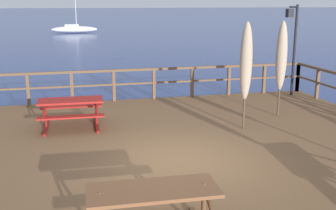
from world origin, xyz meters
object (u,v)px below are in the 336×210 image
at_px(picnic_table_front_right, 153,203).
at_px(patio_umbrella_tall_front, 246,62).
at_px(patio_umbrella_tall_back_right, 281,56).
at_px(lamp_post_hooked, 293,37).
at_px(sailboat_distant, 74,29).
at_px(picnic_table_mid_left, 71,107).

distance_m(picnic_table_front_right, patio_umbrella_tall_front, 5.91).
bearing_deg(patio_umbrella_tall_front, patio_umbrella_tall_back_right, 32.18).
relative_size(lamp_post_hooked, sailboat_distant, 0.41).
bearing_deg(lamp_post_hooked, picnic_table_front_right, -129.68).
xyz_separation_m(picnic_table_mid_left, patio_umbrella_tall_front, (4.44, -1.19, 1.24)).
height_order(picnic_table_front_right, sailboat_distant, sailboat_distant).
bearing_deg(patio_umbrella_tall_back_right, patio_umbrella_tall_front, -147.82).
bearing_deg(sailboat_distant, patio_umbrella_tall_front, -85.96).
relative_size(patio_umbrella_tall_back_right, lamp_post_hooked, 0.87).
height_order(picnic_table_mid_left, patio_umbrella_tall_back_right, patio_umbrella_tall_back_right).
relative_size(picnic_table_mid_left, patio_umbrella_tall_back_right, 0.63).
height_order(lamp_post_hooked, sailboat_distant, sailboat_distant).
distance_m(patio_umbrella_tall_back_right, lamp_post_hooked, 2.93).
xyz_separation_m(picnic_table_front_right, sailboat_distant, (0.08, 51.80, -0.70)).
distance_m(patio_umbrella_tall_back_right, sailboat_distant, 46.47).
relative_size(picnic_table_mid_left, lamp_post_hooked, 0.54).
height_order(patio_umbrella_tall_back_right, lamp_post_hooked, lamp_post_hooked).
distance_m(patio_umbrella_tall_front, patio_umbrella_tall_back_right, 1.80).
height_order(picnic_table_front_right, patio_umbrella_tall_front, patio_umbrella_tall_front).
bearing_deg(picnic_table_mid_left, lamp_post_hooked, 15.55).
xyz_separation_m(picnic_table_mid_left, lamp_post_hooked, (7.65, 2.13, 1.56)).
height_order(picnic_table_mid_left, patio_umbrella_tall_front, patio_umbrella_tall_front).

